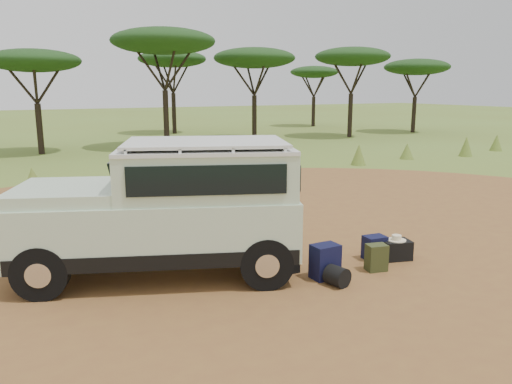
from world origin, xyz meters
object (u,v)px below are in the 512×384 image
backpack_olive (376,258)px  hard_case (396,250)px  safari_vehicle (168,212)px  backpack_navy (325,262)px  backpack_black (287,258)px  walking_staff (89,230)px  duffel_navy (375,248)px

backpack_olive → hard_case: backpack_olive is taller
safari_vehicle → backpack_olive: safari_vehicle is taller
backpack_navy → hard_case: (1.68, 0.16, -0.11)m
safari_vehicle → backpack_black: safari_vehicle is taller
backpack_black → hard_case: (2.09, -0.36, -0.07)m
safari_vehicle → walking_staff: size_ratio=3.21×
safari_vehicle → walking_staff: 1.38m
walking_staff → duffel_navy: (4.69, -1.69, -0.53)m
backpack_black → backpack_olive: size_ratio=1.07×
backpack_black → duffel_navy: backpack_black is taller
safari_vehicle → backpack_olive: 3.60m
backpack_olive → walking_staff: bearing=166.0°
duffel_navy → backpack_black: bearing=179.7°
backpack_navy → duffel_navy: bearing=13.3°
backpack_olive → hard_case: (0.70, 0.28, -0.05)m
backpack_olive → hard_case: 0.76m
backpack_navy → duffel_navy: backpack_navy is taller
safari_vehicle → backpack_navy: size_ratio=8.52×
safari_vehicle → backpack_navy: (2.19, -1.36, -0.79)m
safari_vehicle → backpack_olive: (3.17, -1.49, -0.85)m
safari_vehicle → backpack_navy: 2.70m
safari_vehicle → walking_staff: safari_vehicle is taller
walking_staff → backpack_black: size_ratio=3.05×
backpack_navy → backpack_olive: bearing=-8.4°
safari_vehicle → duffel_navy: (3.53, -1.02, -0.86)m
backpack_black → backpack_navy: size_ratio=0.87×
duffel_navy → hard_case: 0.39m
safari_vehicle → duffel_navy: 3.78m
safari_vehicle → walking_staff: bearing=170.9°
backpack_black → backpack_olive: bearing=-23.3°
backpack_black → backpack_navy: 0.66m
walking_staff → backpack_olive: walking_staff is taller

